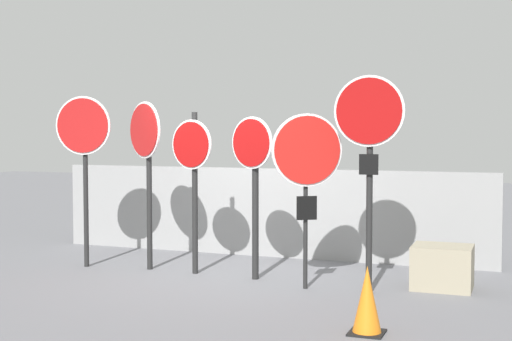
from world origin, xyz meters
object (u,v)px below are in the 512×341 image
object	(u,v)px
traffic_cone_0	(367,300)
stop_sign_3	(253,169)
stop_sign_1	(146,149)
stop_sign_0	(84,142)
stop_sign_4	(307,160)
stop_sign_5	(369,137)
stop_sign_2	(193,164)
storage_crate	(442,267)

from	to	relation	value
traffic_cone_0	stop_sign_3	bearing A→B (deg)	134.50
stop_sign_1	stop_sign_3	bearing A→B (deg)	26.97
stop_sign_0	stop_sign_4	world-z (taller)	stop_sign_0
stop_sign_0	stop_sign_5	distance (m)	4.23
stop_sign_5	stop_sign_4	bearing A→B (deg)	-179.32
stop_sign_4	traffic_cone_0	distance (m)	2.39
stop_sign_1	stop_sign_2	world-z (taller)	stop_sign_1
stop_sign_2	traffic_cone_0	distance (m)	3.73
traffic_cone_0	stop_sign_2	bearing A→B (deg)	144.48
stop_sign_0	stop_sign_2	xyz separation A→B (m)	(1.69, 0.11, -0.30)
stop_sign_0	stop_sign_2	distance (m)	1.72
stop_sign_2	traffic_cone_0	xyz separation A→B (m)	(2.87, -2.05, -1.20)
stop_sign_0	traffic_cone_0	distance (m)	5.18
stop_sign_2	stop_sign_5	world-z (taller)	stop_sign_5
stop_sign_0	stop_sign_3	size ratio (longest dim) A/B	1.14
stop_sign_2	traffic_cone_0	size ratio (longest dim) A/B	3.35
stop_sign_3	stop_sign_0	bearing A→B (deg)	-158.51
storage_crate	stop_sign_4	bearing A→B (deg)	-157.98
stop_sign_0	stop_sign_3	xyz separation A→B (m)	(2.61, 0.05, -0.34)
stop_sign_4	stop_sign_5	bearing A→B (deg)	-32.34
stop_sign_3	traffic_cone_0	xyz separation A→B (m)	(1.95, -1.99, -1.15)
stop_sign_2	stop_sign_4	size ratio (longest dim) A/B	1.02
storage_crate	stop_sign_2	bearing A→B (deg)	-175.49
stop_sign_4	stop_sign_2	bearing A→B (deg)	134.34
stop_sign_2	stop_sign_4	world-z (taller)	stop_sign_2
stop_sign_5	stop_sign_1	bearing A→B (deg)	172.48
stop_sign_1	stop_sign_5	xyz separation A→B (m)	(3.28, -0.41, 0.18)
stop_sign_3	storage_crate	size ratio (longest dim) A/B	2.96
stop_sign_5	stop_sign_2	bearing A→B (deg)	171.36
storage_crate	stop_sign_0	bearing A→B (deg)	-175.72
stop_sign_5	traffic_cone_0	bearing A→B (deg)	-78.95
stop_sign_5	traffic_cone_0	size ratio (longest dim) A/B	3.96
stop_sign_3	stop_sign_5	xyz separation A→B (m)	(1.61, -0.30, 0.43)
stop_sign_5	storage_crate	xyz separation A→B (m)	(0.81, 0.63, -1.64)
stop_sign_0	stop_sign_3	world-z (taller)	stop_sign_0
stop_sign_1	stop_sign_5	world-z (taller)	stop_sign_5
stop_sign_2	storage_crate	world-z (taller)	stop_sign_2
stop_sign_1	stop_sign_3	xyz separation A→B (m)	(1.67, -0.10, -0.24)
stop_sign_1	stop_sign_4	world-z (taller)	stop_sign_1
stop_sign_0	stop_sign_1	world-z (taller)	stop_sign_0
stop_sign_4	traffic_cone_0	bearing A→B (deg)	-89.69
stop_sign_2	storage_crate	size ratio (longest dim) A/B	3.06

